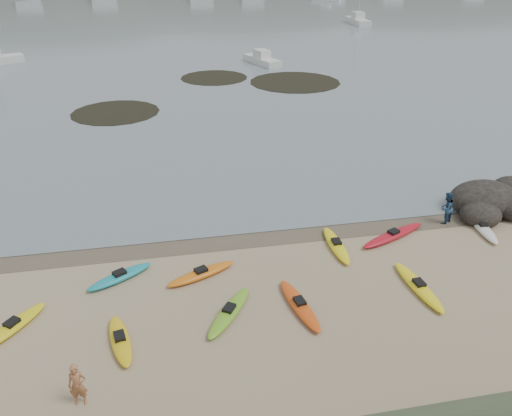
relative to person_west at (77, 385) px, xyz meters
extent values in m
plane|color=tan|center=(7.76, 9.72, -0.81)|extent=(600.00, 600.00, 0.00)
plane|color=brown|center=(7.76, 9.42, -0.81)|extent=(60.00, 60.00, 0.00)
ellipsoid|color=red|center=(14.64, 7.91, -0.64)|extent=(4.25, 2.41, 0.34)
ellipsoid|color=yellow|center=(1.15, 2.59, -0.64)|extent=(1.31, 3.10, 0.34)
ellipsoid|color=#70B424|center=(5.44, 3.44, -0.64)|extent=(2.56, 3.32, 0.34)
ellipsoid|color=teal|center=(0.94, 6.83, -0.64)|extent=(3.10, 2.26, 0.34)
ellipsoid|color=yellow|center=(11.42, 7.53, -0.64)|extent=(0.72, 3.54, 0.34)
ellipsoid|color=white|center=(19.63, 7.80, -0.64)|extent=(1.23, 3.58, 0.34)
ellipsoid|color=#DD4D13|center=(8.38, 3.34, -0.64)|extent=(1.30, 3.72, 0.34)
ellipsoid|color=yellow|center=(13.85, 3.59, -0.64)|extent=(0.99, 3.88, 0.34)
ellipsoid|color=yellow|center=(-3.03, 4.18, -0.64)|extent=(2.47, 3.03, 0.34)
ellipsoid|color=orange|center=(4.56, 6.36, -0.64)|extent=(3.42, 2.02, 0.34)
imported|color=#AD6D45|center=(0.00, 0.00, 0.00)|extent=(0.61, 0.41, 1.63)
imported|color=navy|center=(18.05, 8.91, 0.09)|extent=(1.09, 1.01, 1.80)
ellipsoid|color=black|center=(21.05, 9.95, -0.51)|extent=(4.00, 3.11, 2.00)
ellipsoid|color=black|center=(20.05, 8.65, -0.61)|extent=(2.22, 2.00, 1.33)
ellipsoid|color=black|center=(23.25, 10.65, -0.55)|extent=(2.44, 2.22, 1.78)
cylinder|color=black|center=(-0.73, 33.17, -0.79)|extent=(7.91, 7.91, 0.04)
cylinder|color=black|center=(18.20, 41.17, -0.79)|extent=(10.03, 10.03, 0.04)
cylinder|color=black|center=(9.63, 44.93, -0.79)|extent=(7.63, 7.63, 0.04)
cube|color=silver|center=(16.53, 51.40, -0.34)|extent=(4.00, 6.96, 0.94)
cube|color=silver|center=(42.05, 84.07, -0.21)|extent=(2.57, 8.61, 1.20)
ellipsoid|color=#384235|center=(-37.24, 204.72, -18.81)|extent=(220.00, 120.00, 80.00)
ellipsoid|color=#384235|center=(42.76, 199.72, -16.11)|extent=(200.00, 110.00, 68.00)
ellipsoid|color=#384235|center=(127.76, 209.72, -17.91)|extent=(230.00, 130.00, 76.00)
camera|label=1|loc=(3.49, -12.50, 12.59)|focal=35.00mm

